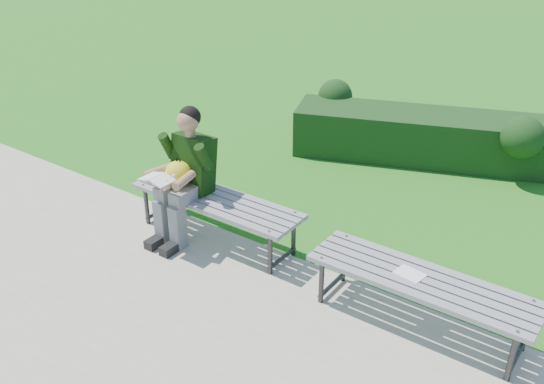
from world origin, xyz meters
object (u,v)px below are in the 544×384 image
object	(u,v)px
hedge	(420,133)
bench_right	(421,284)
seated_boy	(184,171)
paper_sheet	(410,274)
bench_left	(216,203)

from	to	relation	value
hedge	bench_right	size ratio (longest dim) A/B	1.78
seated_boy	paper_sheet	xyz separation A→B (m)	(2.35, 0.01, -0.24)
bench_left	seated_boy	size ratio (longest dim) A/B	1.37
hedge	bench_right	bearing A→B (deg)	-67.05
bench_left	paper_sheet	world-z (taller)	bench_left
bench_right	paper_sheet	world-z (taller)	bench_right
paper_sheet	hedge	bearing A→B (deg)	111.38
hedge	paper_sheet	xyz separation A→B (m)	(1.22, -3.13, 0.14)
bench_left	bench_right	distance (m)	2.15
seated_boy	paper_sheet	size ratio (longest dim) A/B	5.41
hedge	paper_sheet	distance (m)	3.36
bench_left	bench_right	xyz separation A→B (m)	(2.15, -0.09, 0.00)
bench_right	bench_left	bearing A→B (deg)	177.63
bench_left	paper_sheet	xyz separation A→B (m)	(2.05, -0.09, 0.06)
hedge	bench_right	world-z (taller)	hedge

